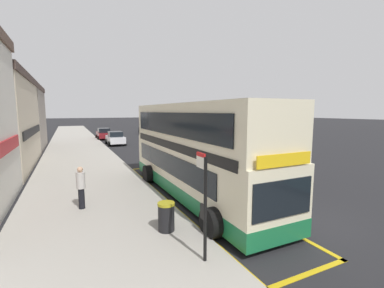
{
  "coord_description": "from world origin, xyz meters",
  "views": [
    {
      "loc": [
        -7.83,
        -6.39,
        4.06
      ],
      "look_at": [
        -1.79,
        6.2,
        2.29
      ],
      "focal_mm": 24.3,
      "sensor_mm": 36.0,
      "label": 1
    }
  ],
  "objects_px": {
    "parked_car_white_kerbside": "(115,138)",
    "parked_car_maroon_distant": "(104,134)",
    "pedestrian_waiting_near_sign": "(81,186)",
    "double_decker_bus": "(194,153)",
    "parked_car_black_across": "(146,129)",
    "litter_bin": "(166,217)",
    "bus_stop_sign": "(204,199)"
  },
  "relations": [
    {
      "from": "double_decker_bus",
      "to": "parked_car_white_kerbside",
      "type": "xyz_separation_m",
      "value": [
        -0.22,
        21.31,
        -1.27
      ]
    },
    {
      "from": "parked_car_white_kerbside",
      "to": "parked_car_maroon_distant",
      "type": "xyz_separation_m",
      "value": [
        -0.47,
        7.09,
        0.0
      ]
    },
    {
      "from": "parked_car_black_across",
      "to": "parked_car_white_kerbside",
      "type": "bearing_deg",
      "value": 63.05
    },
    {
      "from": "bus_stop_sign",
      "to": "litter_bin",
      "type": "relative_size",
      "value": 2.99
    },
    {
      "from": "parked_car_maroon_distant",
      "to": "pedestrian_waiting_near_sign",
      "type": "height_order",
      "value": "pedestrian_waiting_near_sign"
    },
    {
      "from": "bus_stop_sign",
      "to": "pedestrian_waiting_near_sign",
      "type": "xyz_separation_m",
      "value": [
        -2.73,
        5.35,
        -0.72
      ]
    },
    {
      "from": "double_decker_bus",
      "to": "parked_car_black_across",
      "type": "xyz_separation_m",
      "value": [
        7.55,
        35.37,
        -1.27
      ]
    },
    {
      "from": "parked_car_maroon_distant",
      "to": "litter_bin",
      "type": "distance_m",
      "value": 31.7
    },
    {
      "from": "double_decker_bus",
      "to": "parked_car_maroon_distant",
      "type": "bearing_deg",
      "value": 91.4
    },
    {
      "from": "parked_car_white_kerbside",
      "to": "litter_bin",
      "type": "xyz_separation_m",
      "value": [
        -2.38,
        -24.56,
        -0.18
      ]
    },
    {
      "from": "parked_car_black_across",
      "to": "parked_car_maroon_distant",
      "type": "bearing_deg",
      "value": 42.23
    },
    {
      "from": "parked_car_white_kerbside",
      "to": "pedestrian_waiting_near_sign",
      "type": "relative_size",
      "value": 2.43
    },
    {
      "from": "parked_car_black_across",
      "to": "bus_stop_sign",
      "type": "bearing_deg",
      "value": 78.39
    },
    {
      "from": "pedestrian_waiting_near_sign",
      "to": "litter_bin",
      "type": "distance_m",
      "value": 4.14
    },
    {
      "from": "parked_car_white_kerbside",
      "to": "parked_car_maroon_distant",
      "type": "relative_size",
      "value": 1.0
    },
    {
      "from": "bus_stop_sign",
      "to": "pedestrian_waiting_near_sign",
      "type": "height_order",
      "value": "bus_stop_sign"
    },
    {
      "from": "pedestrian_waiting_near_sign",
      "to": "litter_bin",
      "type": "relative_size",
      "value": 1.81
    },
    {
      "from": "parked_car_maroon_distant",
      "to": "litter_bin",
      "type": "relative_size",
      "value": 4.41
    },
    {
      "from": "litter_bin",
      "to": "parked_car_black_across",
      "type": "bearing_deg",
      "value": 75.26
    },
    {
      "from": "parked_car_black_across",
      "to": "litter_bin",
      "type": "height_order",
      "value": "parked_car_black_across"
    },
    {
      "from": "litter_bin",
      "to": "bus_stop_sign",
      "type": "bearing_deg",
      "value": -80.96
    },
    {
      "from": "litter_bin",
      "to": "pedestrian_waiting_near_sign",
      "type": "bearing_deg",
      "value": 125.89
    },
    {
      "from": "bus_stop_sign",
      "to": "litter_bin",
      "type": "distance_m",
      "value": 2.35
    },
    {
      "from": "pedestrian_waiting_near_sign",
      "to": "parked_car_maroon_distant",
      "type": "bearing_deg",
      "value": 81.31
    },
    {
      "from": "bus_stop_sign",
      "to": "parked_car_maroon_distant",
      "type": "relative_size",
      "value": 0.68
    },
    {
      "from": "bus_stop_sign",
      "to": "parked_car_white_kerbside",
      "type": "xyz_separation_m",
      "value": [
        2.06,
        26.57,
        -1.0
      ]
    },
    {
      "from": "double_decker_bus",
      "to": "pedestrian_waiting_near_sign",
      "type": "height_order",
      "value": "double_decker_bus"
    },
    {
      "from": "parked_car_black_across",
      "to": "litter_bin",
      "type": "distance_m",
      "value": 39.93
    },
    {
      "from": "parked_car_maroon_distant",
      "to": "pedestrian_waiting_near_sign",
      "type": "distance_m",
      "value": 28.64
    },
    {
      "from": "bus_stop_sign",
      "to": "parked_car_black_across",
      "type": "relative_size",
      "value": 0.68
    },
    {
      "from": "double_decker_bus",
      "to": "bus_stop_sign",
      "type": "height_order",
      "value": "double_decker_bus"
    },
    {
      "from": "parked_car_black_across",
      "to": "litter_bin",
      "type": "bearing_deg",
      "value": 77.26
    }
  ]
}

